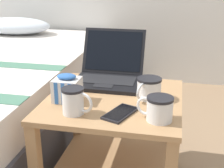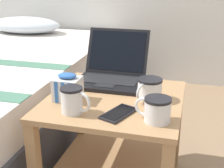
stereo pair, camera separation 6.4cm
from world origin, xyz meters
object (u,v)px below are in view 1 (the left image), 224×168
snack_bag (67,89)px  cell_phone (120,113)px  mug_front_right (149,87)px  mug_mid_center (74,100)px  mug_front_left (159,107)px  laptop (109,72)px

snack_bag → cell_phone: 0.26m
mug_front_right → cell_phone: (-0.09, -0.18, -0.05)m
mug_mid_center → snack_bag: bearing=120.5°
mug_front_left → snack_bag: size_ratio=1.16×
mug_front_right → snack_bag: snack_bag is taller
laptop → mug_mid_center: (-0.05, -0.40, 0.01)m
mug_front_left → cell_phone: 0.16m
laptop → mug_front_right: laptop is taller
snack_bag → cell_phone: (0.24, -0.09, -0.05)m
cell_phone → laptop: bearing=109.1°
mug_front_left → mug_front_right: (-0.06, 0.20, -0.00)m
cell_phone → mug_front_right: bearing=63.9°
mug_front_left → cell_phone: size_ratio=0.79×
mug_front_right → mug_mid_center: 0.34m
mug_front_left → mug_mid_center: mug_mid_center is taller
laptop → mug_mid_center: bearing=-97.0°
laptop → snack_bag: bearing=-112.6°
mug_mid_center → laptop: bearing=83.0°
mug_mid_center → mug_front_right: bearing=38.8°
mug_front_left → mug_front_right: 0.21m
mug_mid_center → snack_bag: snack_bag is taller
mug_front_right → mug_front_left: bearing=-74.1°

